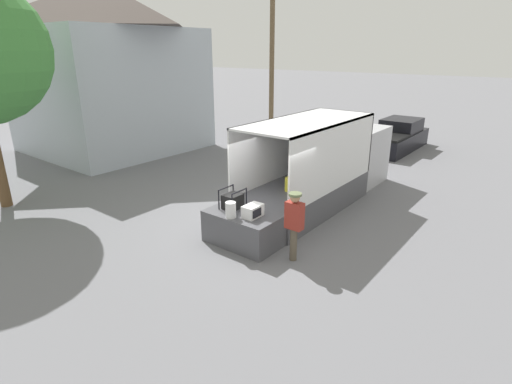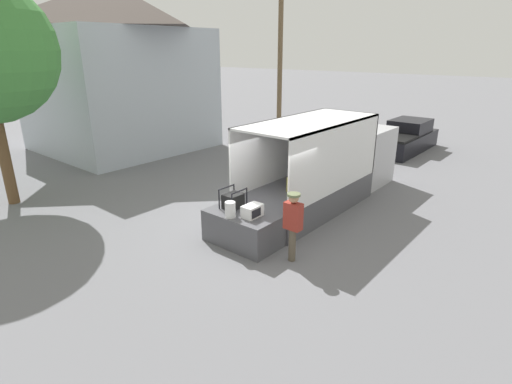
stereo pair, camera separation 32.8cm
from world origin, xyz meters
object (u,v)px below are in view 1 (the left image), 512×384
(box_truck, at_px, (330,171))
(microwave, at_px, (253,211))
(worker_person, at_px, (294,219))
(pickup_truck_black, at_px, (397,137))
(utility_pole, at_px, (272,51))
(orange_bucket, at_px, (231,210))
(portable_generator, at_px, (233,201))

(box_truck, bearing_deg, microwave, -175.77)
(worker_person, xyz_separation_m, pickup_truck_black, (13.21, 2.16, -0.47))
(box_truck, distance_m, utility_pole, 11.28)
(orange_bucket, height_order, worker_person, worker_person)
(microwave, relative_size, orange_bucket, 1.31)
(utility_pole, bearing_deg, pickup_truck_black, -79.75)
(microwave, relative_size, worker_person, 0.31)
(portable_generator, bearing_deg, worker_person, -91.18)
(box_truck, height_order, microwave, box_truck)
(portable_generator, bearing_deg, microwave, -100.29)
(utility_pole, bearing_deg, box_truck, -132.52)
(microwave, xyz_separation_m, pickup_truck_black, (13.31, 0.95, -0.42))
(portable_generator, height_order, orange_bucket, portable_generator)
(box_truck, bearing_deg, pickup_truck_black, 4.01)
(box_truck, height_order, utility_pole, utility_pole)
(worker_person, bearing_deg, pickup_truck_black, 9.27)
(portable_generator, distance_m, utility_pole, 14.45)
(orange_bucket, distance_m, worker_person, 1.70)
(orange_bucket, relative_size, pickup_truck_black, 0.08)
(portable_generator, xyz_separation_m, utility_pole, (11.86, 7.35, 3.77))
(microwave, height_order, utility_pole, utility_pole)
(box_truck, relative_size, worker_person, 4.14)
(portable_generator, bearing_deg, utility_pole, 31.77)
(microwave, distance_m, pickup_truck_black, 13.35)
(box_truck, relative_size, portable_generator, 11.72)
(worker_person, distance_m, pickup_truck_black, 13.39)
(pickup_truck_black, bearing_deg, orange_bucket, -177.78)
(box_truck, relative_size, microwave, 13.54)
(box_truck, height_order, orange_bucket, box_truck)
(box_truck, xyz_separation_m, pickup_truck_black, (8.44, 0.59, -0.28))
(box_truck, xyz_separation_m, worker_person, (-4.76, -1.56, 0.19))
(orange_bucket, height_order, pickup_truck_black, pickup_truck_black)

